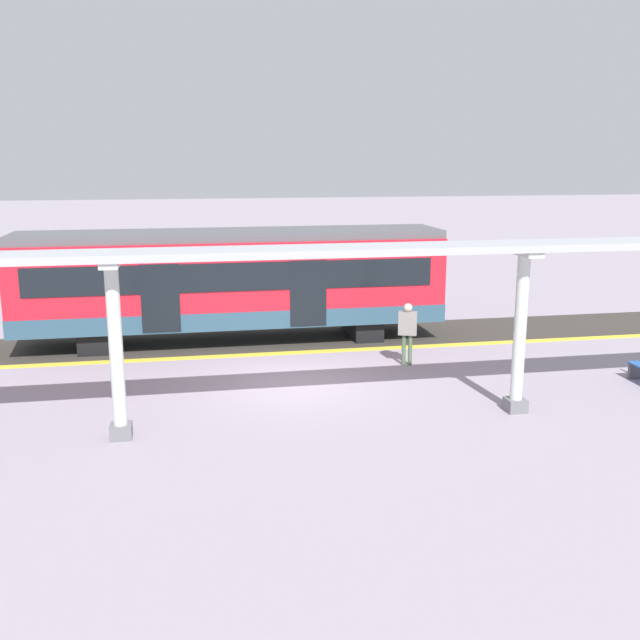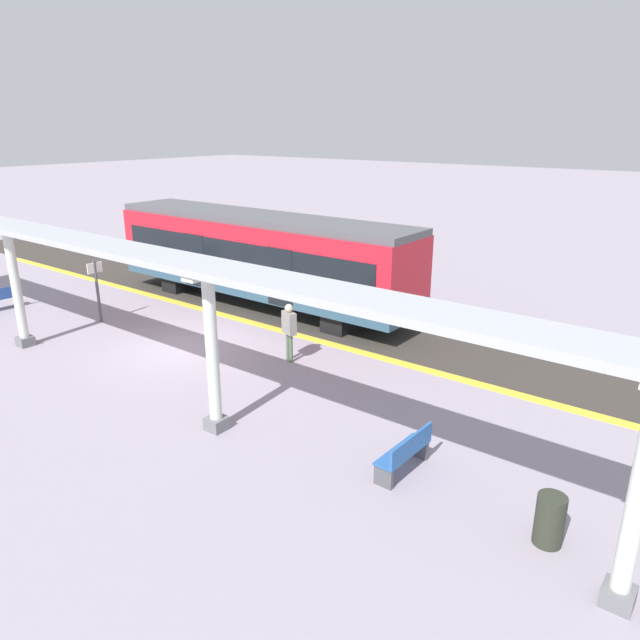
# 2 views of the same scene
# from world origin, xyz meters

# --- Properties ---
(ground_plane) EXTENTS (176.00, 176.00, 0.00)m
(ground_plane) POSITION_xyz_m (0.00, 0.00, 0.00)
(ground_plane) COLOR gray
(tactile_edge_strip) EXTENTS (0.37, 33.89, 0.01)m
(tactile_edge_strip) POSITION_xyz_m (-3.11, 0.00, 0.00)
(tactile_edge_strip) COLOR yellow
(tactile_edge_strip) RESTS_ON ground
(trackbed) EXTENTS (3.20, 45.89, 0.01)m
(trackbed) POSITION_xyz_m (-4.90, 0.00, 0.00)
(trackbed) COLOR #38332D
(trackbed) RESTS_ON ground
(train_near_carriage) EXTENTS (2.65, 13.03, 3.48)m
(train_near_carriage) POSITION_xyz_m (-4.89, -1.29, 1.83)
(train_near_carriage) COLOR red
(train_near_carriage) RESTS_ON ground
(canopy_pillar_second) EXTENTS (1.10, 0.44, 3.71)m
(canopy_pillar_second) POSITION_xyz_m (2.85, -4.16, 1.88)
(canopy_pillar_second) COLOR slate
(canopy_pillar_second) RESTS_ON ground
(canopy_pillar_third) EXTENTS (1.10, 0.44, 3.71)m
(canopy_pillar_third) POSITION_xyz_m (2.85, 4.56, 1.88)
(canopy_pillar_third) COLOR slate
(canopy_pillar_third) RESTS_ON ground
(canopy_beam) EXTENTS (1.20, 26.91, 0.16)m
(canopy_beam) POSITION_xyz_m (2.85, -0.08, 3.79)
(canopy_beam) COLOR #A8AAB2
(canopy_beam) RESTS_ON canopy_pillar_nearest
(platform_info_sign) EXTENTS (0.56, 0.10, 2.20)m
(platform_info_sign) POSITION_xyz_m (0.04, -4.39, 1.33)
(platform_info_sign) COLOR #4C4C51
(platform_info_sign) RESTS_ON ground
(passenger_waiting_near_edge) EXTENTS (0.39, 0.56, 1.76)m
(passenger_waiting_near_edge) POSITION_xyz_m (-1.25, 3.26, 1.10)
(passenger_waiting_near_edge) COLOR #4F694A
(passenger_waiting_near_edge) RESTS_ON ground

